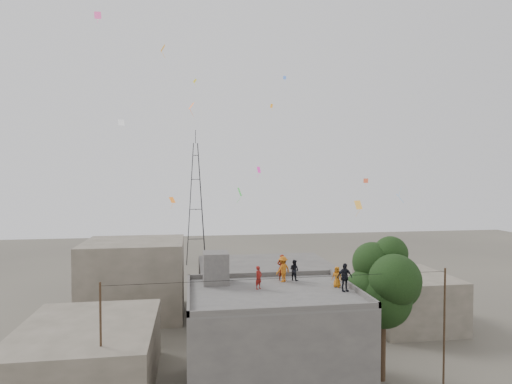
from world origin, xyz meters
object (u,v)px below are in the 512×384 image
at_px(transmission_tower, 196,203).
at_px(person_dark_adult, 345,277).
at_px(stair_head_box, 216,268).
at_px(tree, 385,285).
at_px(person_red_adult, 282,267).

bearing_deg(transmission_tower, person_dark_adult, -78.46).
relative_size(stair_head_box, transmission_tower, 0.10).
height_order(tree, person_dark_adult, tree).
xyz_separation_m(stair_head_box, person_dark_adult, (7.48, -3.16, -0.15)).
height_order(stair_head_box, transmission_tower, transmission_tower).
relative_size(tree, person_dark_adult, 5.38).
distance_m(tree, person_dark_adult, 3.40).
relative_size(person_red_adult, person_dark_adult, 1.02).
relative_size(stair_head_box, person_dark_adult, 1.18).
distance_m(stair_head_box, tree, 10.80).
height_order(transmission_tower, person_red_adult, transmission_tower).
bearing_deg(person_dark_adult, stair_head_box, 148.78).
xyz_separation_m(stair_head_box, tree, (10.57, -2.00, -1.00)).
height_order(stair_head_box, tree, tree).
xyz_separation_m(stair_head_box, person_red_adult, (4.36, 0.07, -0.14)).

